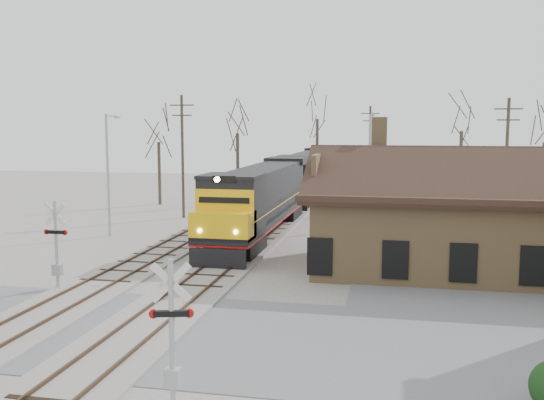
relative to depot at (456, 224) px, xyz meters
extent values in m
plane|color=#A9A399|center=(-11.99, -12.00, -2.41)|extent=(140.00, 140.00, 0.00)
cube|color=slate|center=(-11.99, -12.00, -2.39)|extent=(60.00, 9.00, 0.03)
cube|color=#A9A399|center=(-11.99, 3.00, -2.35)|extent=(3.40, 90.00, 0.12)
cube|color=#473323|center=(-12.71, 3.00, -2.24)|extent=(0.08, 90.00, 0.14)
cube|color=#473323|center=(-11.27, 3.00, -2.24)|extent=(0.08, 90.00, 0.14)
cube|color=#A9A399|center=(-16.49, 3.00, -2.35)|extent=(3.40, 90.00, 0.12)
cube|color=#473323|center=(-17.21, 3.00, -2.24)|extent=(0.08, 90.00, 0.14)
cube|color=#473323|center=(-15.77, 3.00, -2.24)|extent=(0.08, 90.00, 0.14)
cube|color=#A18053|center=(0.01, 0.00, -0.41)|extent=(14.00, 8.00, 4.00)
cube|color=black|center=(0.01, 0.00, 1.69)|extent=(15.20, 9.20, 0.30)
cube|color=black|center=(0.01, -2.30, 2.69)|extent=(15.00, 4.71, 2.66)
cube|color=black|center=(0.01, 2.30, 2.69)|extent=(15.00, 4.71, 2.66)
cube|color=#A18053|center=(-3.99, 1.50, 4.39)|extent=(0.80, 0.80, 2.20)
cube|color=black|center=(-11.99, 1.38, -1.82)|extent=(2.68, 4.29, 1.07)
cube|color=black|center=(-11.99, 15.31, -1.82)|extent=(2.68, 4.29, 1.07)
cube|color=black|center=(-11.99, 8.34, -0.96)|extent=(3.21, 21.43, 0.38)
cube|color=#99100B|center=(-11.99, 8.34, -1.20)|extent=(3.23, 21.43, 0.13)
cube|color=black|center=(-11.99, 9.68, 0.70)|extent=(2.79, 15.54, 3.00)
cube|color=black|center=(-11.99, 0.41, 0.70)|extent=(3.21, 3.00, 3.00)
cube|color=yellow|center=(-11.99, -1.41, -0.21)|extent=(3.21, 1.93, 1.50)
cube|color=black|center=(-11.99, -2.47, -1.82)|extent=(3.00, 0.25, 1.07)
cylinder|color=#FFF2CC|center=(-11.99, -2.39, 2.31)|extent=(0.30, 0.10, 0.30)
cube|color=black|center=(-11.99, 23.31, -1.82)|extent=(2.68, 4.29, 1.07)
cube|color=black|center=(-11.99, 37.24, -1.82)|extent=(2.68, 4.29, 1.07)
cube|color=black|center=(-11.99, 30.27, -0.96)|extent=(3.21, 21.43, 0.38)
cube|color=#99100B|center=(-11.99, 30.27, -1.20)|extent=(3.23, 21.43, 0.13)
cube|color=black|center=(-11.99, 31.61, 0.70)|extent=(2.79, 15.54, 3.00)
cube|color=black|center=(-11.99, 22.34, 0.70)|extent=(3.21, 3.00, 3.00)
cube|color=black|center=(-11.99, 20.52, -0.21)|extent=(3.21, 1.93, 1.50)
cube|color=black|center=(-11.99, 19.46, -1.82)|extent=(3.00, 0.25, 1.07)
cylinder|color=#A5A8AD|center=(-8.61, -17.68, -0.37)|extent=(0.14, 0.14, 4.07)
cube|color=silver|center=(-8.61, -17.68, 1.05)|extent=(1.04, 0.31, 1.06)
cube|color=silver|center=(-8.61, -17.68, 1.05)|extent=(1.04, 0.31, 1.06)
cube|color=black|center=(-8.61, -17.68, 0.24)|extent=(0.92, 0.38, 0.15)
cylinder|color=#B20C0C|center=(-9.05, -17.80, 0.24)|extent=(0.26, 0.14, 0.24)
cylinder|color=#B20C0C|center=(-8.17, -17.57, 0.24)|extent=(0.26, 0.14, 0.24)
cube|color=#A5A8AD|center=(-8.61, -17.68, -1.49)|extent=(0.41, 0.31, 0.51)
cylinder|color=#A5A8AD|center=(-18.06, -7.49, -0.36)|extent=(0.14, 0.14, 4.09)
cube|color=silver|center=(-18.06, -7.49, 1.07)|extent=(1.07, 0.05, 1.07)
cube|color=silver|center=(-18.06, -7.49, 1.07)|extent=(1.07, 0.05, 1.07)
cube|color=black|center=(-18.06, -7.49, 0.25)|extent=(0.92, 0.16, 0.15)
cylinder|color=#B20C0C|center=(-17.60, -7.49, 0.25)|extent=(0.25, 0.08, 0.25)
cylinder|color=#B20C0C|center=(-18.52, -7.48, 0.25)|extent=(0.25, 0.08, 0.25)
cube|color=#A5A8AD|center=(-18.06, -7.49, -1.49)|extent=(0.41, 0.31, 0.51)
cylinder|color=#A5A8AD|center=(-21.96, 5.41, 1.70)|extent=(0.18, 0.18, 8.21)
cylinder|color=#A5A8AD|center=(-21.96, 6.31, 5.70)|extent=(0.12, 1.80, 0.12)
cube|color=#A5A8AD|center=(-21.96, 7.11, 5.60)|extent=(0.25, 0.50, 0.12)
cylinder|color=#A5A8AD|center=(-4.85, 12.81, 1.80)|extent=(0.18, 0.18, 8.42)
cylinder|color=#A5A8AD|center=(-4.85, 13.71, 5.92)|extent=(0.12, 1.80, 0.12)
cube|color=#A5A8AD|center=(-4.85, 14.51, 5.82)|extent=(0.25, 0.50, 0.12)
cylinder|color=#A5A8AD|center=(-5.32, 20.65, 1.79)|extent=(0.18, 0.18, 8.40)
cylinder|color=#A5A8AD|center=(-5.32, 21.55, 5.89)|extent=(0.12, 1.80, 0.12)
cube|color=#A5A8AD|center=(-5.32, 22.35, 5.79)|extent=(0.25, 0.50, 0.12)
cylinder|color=#382D23|center=(-19.92, 14.30, 2.52)|extent=(0.24, 0.24, 9.86)
cube|color=#382D23|center=(-19.92, 14.30, 6.65)|extent=(2.00, 0.10, 0.10)
cube|color=#382D23|center=(-19.92, 14.30, 5.85)|extent=(1.60, 0.10, 0.10)
cylinder|color=#382D23|center=(-5.99, 35.41, 2.37)|extent=(0.24, 0.24, 9.56)
cube|color=#382D23|center=(-5.99, 35.41, 6.35)|extent=(2.00, 0.10, 0.10)
cube|color=#382D23|center=(-5.99, 35.41, 5.55)|extent=(1.60, 0.10, 0.10)
cylinder|color=#382D23|center=(4.87, 15.30, 2.32)|extent=(0.24, 0.24, 9.45)
cube|color=#382D23|center=(4.87, 15.30, 6.24)|extent=(2.00, 0.10, 0.10)
cube|color=#382D23|center=(4.87, 15.30, 5.44)|extent=(1.60, 0.10, 0.10)
cylinder|color=#382D23|center=(-24.99, 21.79, 0.55)|extent=(0.32, 0.32, 5.92)
cylinder|color=#382D23|center=(-17.90, 23.91, 0.96)|extent=(0.32, 0.32, 6.73)
cylinder|color=#382D23|center=(-11.50, 33.16, 1.67)|extent=(0.32, 0.32, 8.15)
cylinder|color=#382D23|center=(2.82, 27.35, 1.06)|extent=(0.32, 0.32, 6.94)
cylinder|color=#382D23|center=(9.33, 23.82, 0.60)|extent=(0.32, 0.32, 6.02)
camera|label=1|loc=(-3.04, -31.91, 5.03)|focal=40.00mm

